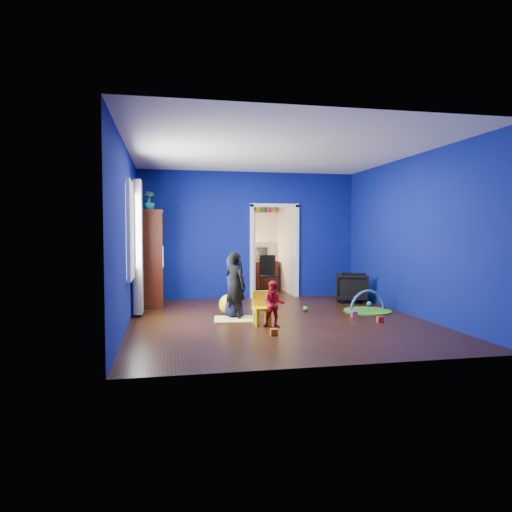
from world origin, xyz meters
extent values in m
cube|color=black|center=(0.00, 0.00, 0.00)|extent=(5.00, 5.50, 0.01)
cube|color=white|center=(0.00, 0.00, 2.90)|extent=(5.00, 5.50, 0.01)
cube|color=navy|center=(0.00, 2.75, 1.45)|extent=(5.00, 0.02, 2.90)
cube|color=navy|center=(0.00, -2.75, 1.45)|extent=(5.00, 0.02, 2.90)
cube|color=navy|center=(-2.50, 0.00, 1.45)|extent=(0.02, 5.50, 2.90)
cube|color=navy|center=(2.50, 0.00, 1.45)|extent=(0.02, 5.50, 2.90)
imported|color=black|center=(2.10, 1.72, 0.31)|extent=(0.89, 0.88, 0.63)
imported|color=black|center=(-0.70, 0.23, 0.59)|extent=(0.49, 0.51, 1.18)
imported|color=#0F1137|center=(-0.70, 0.40, 0.56)|extent=(0.45, 0.60, 1.12)
imported|color=#AC1226|center=(-0.20, -0.55, 0.37)|extent=(0.42, 0.36, 0.74)
imported|color=#0D566D|center=(-2.22, 1.78, 2.06)|extent=(0.24, 0.24, 0.21)
imported|color=#308638|center=(-2.22, 2.30, 2.17)|extent=(0.32, 0.32, 0.43)
cube|color=#3B1209|center=(-2.22, 2.08, 0.98)|extent=(0.58, 1.14, 1.96)
cube|color=silver|center=(-2.18, 2.08, 1.02)|extent=(0.46, 0.70, 0.54)
cube|color=#F2E07A|center=(-0.70, 0.13, 0.01)|extent=(0.81, 0.68, 0.03)
sphere|color=yellow|center=(-0.75, 0.65, 0.19)|extent=(0.39, 0.39, 0.39)
cube|color=yellow|center=(-0.35, -0.35, 0.25)|extent=(0.30, 0.30, 0.50)
cylinder|color=green|center=(1.90, 0.50, 0.01)|extent=(0.90, 0.90, 0.02)
torus|color=#3F8CD8|center=(1.90, 0.50, 0.02)|extent=(0.80, 0.21, 0.81)
cube|color=white|center=(-2.48, 0.35, 1.55)|extent=(0.03, 0.95, 1.55)
cube|color=slate|center=(-2.37, 0.90, 1.25)|extent=(0.14, 0.42, 2.40)
cube|color=white|center=(0.60, 2.75, 1.05)|extent=(1.16, 0.10, 2.10)
cube|color=#3D140A|center=(0.60, 4.26, 0.38)|extent=(0.88, 0.44, 0.75)
cube|color=black|center=(0.60, 4.38, 0.95)|extent=(0.40, 0.05, 0.32)
sphere|color=#FFD88C|center=(0.32, 4.32, 0.93)|extent=(0.14, 0.14, 0.14)
cube|color=black|center=(0.60, 3.30, 0.46)|extent=(0.40, 0.40, 0.92)
cube|color=white|center=(0.60, 4.37, 2.02)|extent=(0.88, 0.24, 0.04)
cube|color=red|center=(1.65, -0.52, 0.05)|extent=(0.10, 0.08, 0.10)
sphere|color=#2689D8|center=(2.20, 1.07, 0.06)|extent=(0.11, 0.11, 0.11)
cube|color=#FF5D0D|center=(-0.34, -1.13, 0.05)|extent=(0.10, 0.08, 0.10)
sphere|color=green|center=(0.73, 0.72, 0.06)|extent=(0.11, 0.11, 0.11)
cube|color=#B84589|center=(1.43, 0.04, 0.05)|extent=(0.10, 0.08, 0.10)
camera|label=1|loc=(-1.88, -7.58, 1.52)|focal=32.00mm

